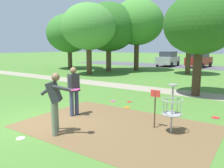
{
  "coord_description": "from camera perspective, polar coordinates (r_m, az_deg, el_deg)",
  "views": [
    {
      "loc": [
        5.85,
        -4.34,
        2.39
      ],
      "look_at": [
        1.15,
        2.55,
        1.0
      ],
      "focal_mm": 35.66,
      "sensor_mm": 36.0,
      "label": 1
    }
  ],
  "objects": [
    {
      "name": "parked_car_leftmost",
      "position": [
        28.94,
        14.19,
        6.28
      ],
      "size": [
        2.07,
        4.25,
        1.84
      ],
      "color": "#B2B7BC",
      "rests_on": "ground"
    },
    {
      "name": "player_waiting_left",
      "position": [
        7.83,
        -9.75,
        -1.14
      ],
      "size": [
        0.42,
        0.49,
        1.71
      ],
      "color": "#384260",
      "rests_on": "ground"
    },
    {
      "name": "frisbee_by_tee",
      "position": [
        6.5,
        -22.39,
        -12.78
      ],
      "size": [
        0.23,
        0.23,
        0.02
      ],
      "primitive_type": "cylinder",
      "color": "white",
      "rests_on": "ground"
    },
    {
      "name": "gravel_path",
      "position": [
        13.18,
        7.36,
        -1.05
      ],
      "size": [
        40.0,
        1.59,
        0.0
      ],
      "primitive_type": "cube",
      "color": "gray",
      "rests_on": "ground"
    },
    {
      "name": "frisbee_scattered_a",
      "position": [
        9.93,
        0.22,
        -4.41
      ],
      "size": [
        0.2,
        0.2,
        0.02
      ],
      "primitive_type": "cylinder",
      "color": "#E53D99",
      "rests_on": "ground"
    },
    {
      "name": "tree_near_right",
      "position": [
        11.7,
        21.6,
        14.07
      ],
      "size": [
        3.42,
        3.42,
        4.94
      ],
      "color": "#422D1E",
      "rests_on": "ground"
    },
    {
      "name": "tree_far_left",
      "position": [
        23.19,
        6.43,
        15.4
      ],
      "size": [
        5.31,
        5.31,
        7.08
      ],
      "color": "#4C3823",
      "rests_on": "ground"
    },
    {
      "name": "tree_near_left",
      "position": [
        25.16,
        -10.92,
        12.64
      ],
      "size": [
        4.88,
        4.88,
        5.94
      ],
      "color": "brown",
      "rests_on": "ground"
    },
    {
      "name": "player_throwing",
      "position": [
        6.22,
        -14.42,
        -3.9
      ],
      "size": [
        1.14,
        0.56,
        1.71
      ],
      "color": "slate",
      "rests_on": "ground"
    },
    {
      "name": "parking_lot_strip",
      "position": [
        28.57,
        22.42,
        3.97
      ],
      "size": [
        36.0,
        6.0,
        0.01
      ],
      "primitive_type": "cube",
      "color": "#4C4C51",
      "rests_on": "ground"
    },
    {
      "name": "tree_mid_right",
      "position": [
        20.68,
        19.33,
        12.48
      ],
      "size": [
        3.97,
        3.97,
        5.37
      ],
      "color": "#4C3823",
      "rests_on": "ground"
    },
    {
      "name": "dirt_tee_pad",
      "position": [
        6.88,
        0.89,
        -10.84
      ],
      "size": [
        5.68,
        3.84,
        0.01
      ],
      "primitive_type": "cube",
      "color": "brown",
      "rests_on": "ground"
    },
    {
      "name": "parked_car_center_left",
      "position": [
        28.5,
        21.42,
        5.87
      ],
      "size": [
        2.39,
        4.4,
        1.84
      ],
      "color": "maroon",
      "rests_on": "ground"
    },
    {
      "name": "ground_plane",
      "position": [
        7.66,
        -18.37,
        -9.2
      ],
      "size": [
        160.0,
        160.0,
        0.0
      ],
      "primitive_type": "plane",
      "color": "#47752D"
    },
    {
      "name": "disc_golf_basket",
      "position": [
        6.44,
        14.68,
        -5.57
      ],
      "size": [
        0.98,
        0.58,
        1.39
      ],
      "color": "#9E9EA3",
      "rests_on": "ground"
    },
    {
      "name": "frisbee_far_left",
      "position": [
        9.84,
        4.41,
        -4.56
      ],
      "size": [
        0.21,
        0.21,
        0.02
      ],
      "primitive_type": "cylinder",
      "color": "red",
      "rests_on": "ground"
    },
    {
      "name": "frisbee_far_right",
      "position": [
        8.92,
        3.9,
        -6.03
      ],
      "size": [
        0.22,
        0.22,
        0.02
      ],
      "primitive_type": "cylinder",
      "color": "orange",
      "rests_on": "ground"
    },
    {
      "name": "frisbee_mid_grass",
      "position": [
        8.44,
        25.03,
        -7.82
      ],
      "size": [
        0.26,
        0.26,
        0.02
      ],
      "primitive_type": "cylinder",
      "color": "red",
      "rests_on": "ground"
    },
    {
      "name": "tree_mid_center",
      "position": [
        22.28,
        -0.88,
        14.33
      ],
      "size": [
        5.5,
        5.5,
        6.62
      ],
      "color": "brown",
      "rests_on": "ground"
    },
    {
      "name": "tree_far_center",
      "position": [
        19.54,
        -6.04,
        14.35
      ],
      "size": [
        4.62,
        4.62,
        6.05
      ],
      "color": "#4C3823",
      "rests_on": "ground"
    }
  ]
}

